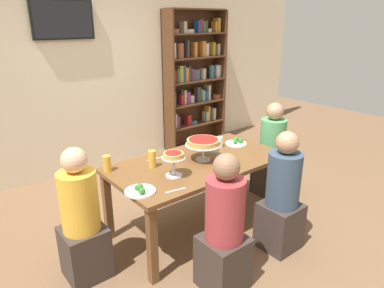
% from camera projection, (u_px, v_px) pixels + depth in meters
% --- Properties ---
extents(ground_plane, '(12.00, 12.00, 0.00)m').
position_uv_depth(ground_plane, '(198.00, 226.00, 3.62)').
color(ground_plane, brown).
extents(rear_partition, '(8.00, 0.12, 2.80)m').
position_uv_depth(rear_partition, '(97.00, 69.00, 4.76)').
color(rear_partition, beige).
rests_on(rear_partition, ground_plane).
extents(dining_table, '(1.73, 0.92, 0.74)m').
position_uv_depth(dining_table, '(198.00, 169.00, 3.40)').
color(dining_table, brown).
rests_on(dining_table, ground_plane).
extents(bookshelf, '(1.11, 0.30, 2.21)m').
position_uv_depth(bookshelf, '(194.00, 78.00, 5.63)').
color(bookshelf, '#4C2D19').
rests_on(bookshelf, ground_plane).
extents(television, '(0.77, 0.05, 0.47)m').
position_uv_depth(television, '(63.00, 20.00, 4.22)').
color(television, black).
extents(diner_head_east, '(0.34, 0.34, 1.15)m').
position_uv_depth(diner_head_east, '(271.00, 156.00, 4.16)').
color(diner_head_east, '#382D28').
rests_on(diner_head_east, ground_plane).
extents(diner_near_left, '(0.34, 0.34, 1.15)m').
position_uv_depth(diner_near_left, '(224.00, 233.00, 2.65)').
color(diner_near_left, '#382D28').
rests_on(diner_near_left, ground_plane).
extents(diner_near_right, '(0.34, 0.34, 1.15)m').
position_uv_depth(diner_near_right, '(282.00, 200.00, 3.14)').
color(diner_near_right, '#382D28').
rests_on(diner_near_right, ground_plane).
extents(diner_head_west, '(0.34, 0.34, 1.15)m').
position_uv_depth(diner_head_west, '(82.00, 224.00, 2.77)').
color(diner_head_west, '#382D28').
rests_on(diner_head_west, ground_plane).
extents(deep_dish_pizza_stand, '(0.35, 0.35, 0.22)m').
position_uv_depth(deep_dish_pizza_stand, '(203.00, 143.00, 3.34)').
color(deep_dish_pizza_stand, silver).
rests_on(deep_dish_pizza_stand, dining_table).
extents(personal_pizza_stand, '(0.21, 0.21, 0.22)m').
position_uv_depth(personal_pizza_stand, '(174.00, 159.00, 2.99)').
color(personal_pizza_stand, silver).
rests_on(personal_pizza_stand, dining_table).
extents(salad_plate_near_diner, '(0.25, 0.25, 0.07)m').
position_uv_depth(salad_plate_near_diner, '(140.00, 190.00, 2.75)').
color(salad_plate_near_diner, white).
rests_on(salad_plate_near_diner, dining_table).
extents(salad_plate_far_diner, '(0.23, 0.23, 0.07)m').
position_uv_depth(salad_plate_far_diner, '(237.00, 142.00, 3.83)').
color(salad_plate_far_diner, white).
rests_on(salad_plate_far_diner, dining_table).
extents(beer_glass_amber_tall, '(0.07, 0.07, 0.16)m').
position_uv_depth(beer_glass_amber_tall, '(152.00, 159.00, 3.20)').
color(beer_glass_amber_tall, gold).
rests_on(beer_glass_amber_tall, dining_table).
extents(beer_glass_amber_short, '(0.07, 0.07, 0.15)m').
position_uv_depth(beer_glass_amber_short, '(107.00, 164.00, 3.12)').
color(beer_glass_amber_short, gold).
rests_on(beer_glass_amber_short, dining_table).
extents(water_glass_clear_near, '(0.07, 0.07, 0.11)m').
position_uv_depth(water_glass_clear_near, '(220.00, 142.00, 3.73)').
color(water_glass_clear_near, white).
rests_on(water_glass_clear_near, dining_table).
extents(water_glass_clear_far, '(0.07, 0.07, 0.10)m').
position_uv_depth(water_glass_clear_far, '(214.00, 147.00, 3.60)').
color(water_glass_clear_far, white).
rests_on(water_glass_clear_far, dining_table).
extents(water_glass_clear_spare, '(0.07, 0.07, 0.11)m').
position_uv_depth(water_glass_clear_spare, '(223.00, 162.00, 3.20)').
color(water_glass_clear_spare, white).
rests_on(water_glass_clear_spare, dining_table).
extents(cutlery_fork_near, '(0.18, 0.07, 0.00)m').
position_uv_depth(cutlery_fork_near, '(204.00, 145.00, 3.80)').
color(cutlery_fork_near, silver).
rests_on(cutlery_fork_near, dining_table).
extents(cutlery_knife_near, '(0.18, 0.04, 0.00)m').
position_uv_depth(cutlery_knife_near, '(279.00, 154.00, 3.54)').
color(cutlery_knife_near, silver).
rests_on(cutlery_knife_near, dining_table).
extents(cutlery_fork_far, '(0.18, 0.05, 0.00)m').
position_uv_depth(cutlery_fork_far, '(176.00, 190.00, 2.78)').
color(cutlery_fork_far, silver).
rests_on(cutlery_fork_far, dining_table).
extents(cutlery_knife_far, '(0.18, 0.03, 0.00)m').
position_uv_depth(cutlery_knife_far, '(155.00, 159.00, 3.42)').
color(cutlery_knife_far, silver).
rests_on(cutlery_knife_far, dining_table).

